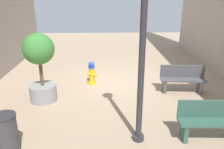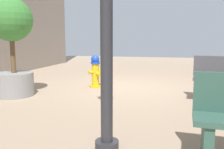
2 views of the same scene
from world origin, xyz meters
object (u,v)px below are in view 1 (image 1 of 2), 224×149
at_px(bench_far, 211,120).
at_px(planter_tree, 40,63).
at_px(street_lamp, 143,31).
at_px(fire_hydrant, 92,73).
at_px(bench_near, 182,79).
at_px(trash_bin, 6,133).

distance_m(bench_far, planter_tree, 5.13).
bearing_deg(street_lamp, planter_tree, -38.68).
xyz_separation_m(fire_hydrant, planter_tree, (1.52, 1.43, 0.85)).
height_order(bench_near, bench_far, same).
relative_size(fire_hydrant, planter_tree, 0.40).
relative_size(bench_far, planter_tree, 0.71).
xyz_separation_m(planter_tree, street_lamp, (-2.81, 2.25, 1.34)).
height_order(bench_far, trash_bin, bench_far).
xyz_separation_m(fire_hydrant, street_lamp, (-1.29, 3.69, 2.19)).
relative_size(planter_tree, street_lamp, 0.52).
height_order(fire_hydrant, trash_bin, trash_bin).
distance_m(fire_hydrant, street_lamp, 4.47).
bearing_deg(bench_far, fire_hydrant, -50.56).
distance_m(bench_near, trash_bin, 5.82).
height_order(bench_near, planter_tree, planter_tree).
bearing_deg(fire_hydrant, trash_bin, 67.21).
distance_m(fire_hydrant, trash_bin, 4.34).
relative_size(fire_hydrant, street_lamp, 0.21).
bearing_deg(bench_near, trash_bin, 32.28).
height_order(fire_hydrant, street_lamp, street_lamp).
distance_m(fire_hydrant, bench_far, 4.75).
height_order(fire_hydrant, bench_near, bench_near).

